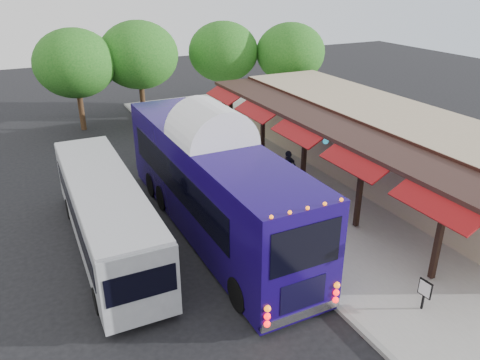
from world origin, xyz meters
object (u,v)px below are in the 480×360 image
ped_d (218,129)px  ped_c (288,169)px  coach_bus (212,179)px  city_bus (106,212)px  ped_b (258,183)px  sign_board (425,290)px  ped_a (251,192)px

ped_d → ped_c: bearing=94.0°
coach_bus → city_bus: (-4.15, 0.47, -0.72)m
ped_b → ped_c: (2.00, 0.62, 0.10)m
coach_bus → ped_b: 3.44m
ped_c → sign_board: 9.77m
city_bus → ped_d: 12.50m
ped_b → ped_c: bearing=-176.9°
coach_bus → ped_c: size_ratio=7.23×
ped_a → sign_board: size_ratio=1.65×
city_bus → ped_b: (7.00, 0.94, -0.59)m
ped_c → sign_board: (-1.09, -9.71, -0.21)m
city_bus → ped_b: city_bus is taller
coach_bus → sign_board: 8.68m
ped_a → ped_b: bearing=50.3°
ped_a → sign_board: bearing=-75.0°
ped_a → ped_c: (2.80, 1.48, 0.05)m
city_bus → ped_d: size_ratio=6.14×
coach_bus → ped_a: size_ratio=7.69×
ped_a → ped_b: size_ratio=1.05×
ped_b → sign_board: 9.14m
ped_c → ped_d: 7.52m
ped_a → ped_d: size_ratio=1.01×
city_bus → ped_c: city_bus is taller
coach_bus → ped_b: bearing=26.0°
ped_a → ped_c: size_ratio=0.94×
ped_c → ped_d: size_ratio=1.07×
city_bus → sign_board: (7.92, -8.16, -0.70)m
ped_c → sign_board: size_ratio=1.76×
city_bus → ped_a: bearing=1.5°
ped_b → ped_c: 2.09m
ped_b → sign_board: (0.91, -9.10, -0.11)m
city_bus → ped_a: size_ratio=6.09×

